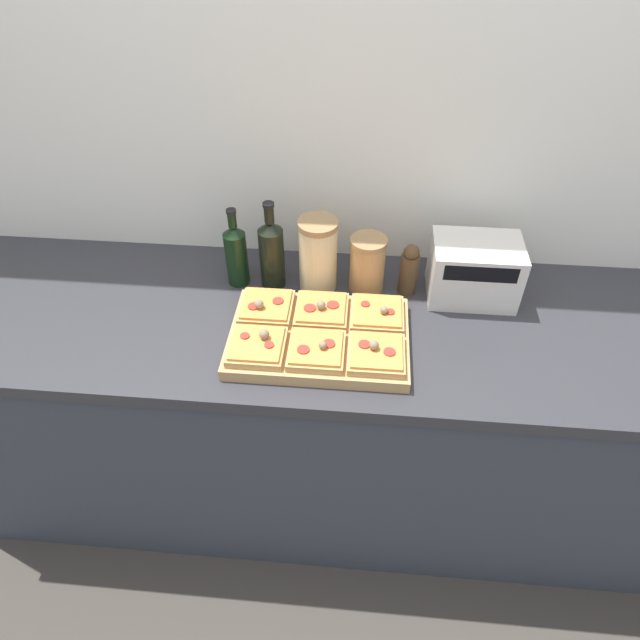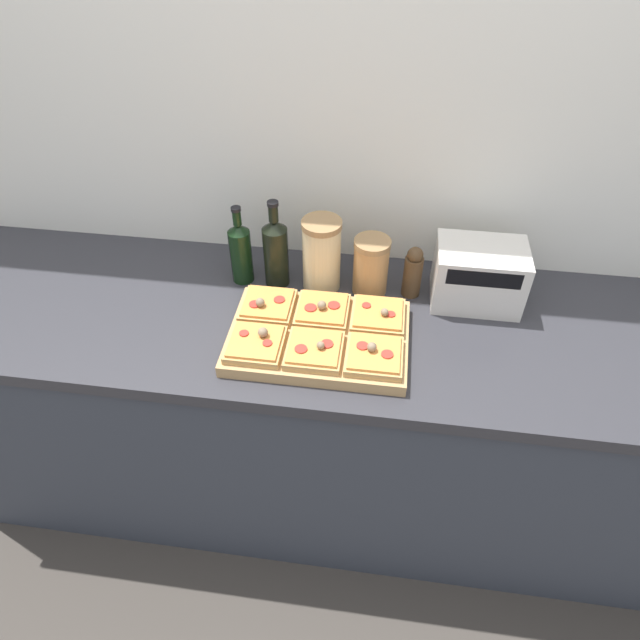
{
  "view_description": "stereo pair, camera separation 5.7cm",
  "coord_description": "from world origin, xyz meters",
  "px_view_note": "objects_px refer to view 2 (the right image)",
  "views": [
    {
      "loc": [
        0.03,
        -0.9,
        2.0
      ],
      "look_at": [
        -0.07,
        0.25,
        0.95
      ],
      "focal_mm": 32.0,
      "sensor_mm": 36.0,
      "label": 1
    },
    {
      "loc": [
        0.09,
        -0.89,
        2.0
      ],
      "look_at": [
        -0.07,
        0.25,
        0.95
      ],
      "focal_mm": 32.0,
      "sensor_mm": 36.0,
      "label": 2
    }
  ],
  "objects_px": {
    "grain_jar_short": "(371,266)",
    "toaster_oven": "(479,275)",
    "cutting_board": "(319,337)",
    "wine_bottle": "(276,251)",
    "grain_jar_tall": "(322,255)",
    "olive_oil_bottle": "(241,251)",
    "pepper_mill": "(413,272)"
  },
  "relations": [
    {
      "from": "cutting_board",
      "to": "grain_jar_tall",
      "type": "height_order",
      "value": "grain_jar_tall"
    },
    {
      "from": "grain_jar_short",
      "to": "toaster_oven",
      "type": "relative_size",
      "value": 0.65
    },
    {
      "from": "grain_jar_tall",
      "to": "pepper_mill",
      "type": "relative_size",
      "value": 1.39
    },
    {
      "from": "grain_jar_short",
      "to": "wine_bottle",
      "type": "bearing_deg",
      "value": 180.0
    },
    {
      "from": "grain_jar_short",
      "to": "toaster_oven",
      "type": "distance_m",
      "value": 0.31
    },
    {
      "from": "wine_bottle",
      "to": "olive_oil_bottle",
      "type": "bearing_deg",
      "value": 180.0
    },
    {
      "from": "toaster_oven",
      "to": "grain_jar_short",
      "type": "bearing_deg",
      "value": 179.84
    },
    {
      "from": "cutting_board",
      "to": "grain_jar_tall",
      "type": "xyz_separation_m",
      "value": [
        -0.03,
        0.25,
        0.1
      ]
    },
    {
      "from": "cutting_board",
      "to": "olive_oil_bottle",
      "type": "height_order",
      "value": "olive_oil_bottle"
    },
    {
      "from": "olive_oil_bottle",
      "to": "grain_jar_tall",
      "type": "distance_m",
      "value": 0.25
    },
    {
      "from": "grain_jar_tall",
      "to": "grain_jar_short",
      "type": "distance_m",
      "value": 0.15
    },
    {
      "from": "wine_bottle",
      "to": "grain_jar_short",
      "type": "distance_m",
      "value": 0.29
    },
    {
      "from": "grain_jar_short",
      "to": "toaster_oven",
      "type": "bearing_deg",
      "value": -0.16
    },
    {
      "from": "grain_jar_short",
      "to": "pepper_mill",
      "type": "height_order",
      "value": "grain_jar_short"
    },
    {
      "from": "cutting_board",
      "to": "pepper_mill",
      "type": "distance_m",
      "value": 0.35
    },
    {
      "from": "wine_bottle",
      "to": "toaster_oven",
      "type": "height_order",
      "value": "wine_bottle"
    },
    {
      "from": "grain_jar_tall",
      "to": "toaster_oven",
      "type": "distance_m",
      "value": 0.46
    },
    {
      "from": "cutting_board",
      "to": "toaster_oven",
      "type": "relative_size",
      "value": 1.75
    },
    {
      "from": "toaster_oven",
      "to": "pepper_mill",
      "type": "bearing_deg",
      "value": 179.74
    },
    {
      "from": "grain_jar_tall",
      "to": "toaster_oven",
      "type": "height_order",
      "value": "grain_jar_tall"
    },
    {
      "from": "cutting_board",
      "to": "pepper_mill",
      "type": "height_order",
      "value": "pepper_mill"
    },
    {
      "from": "olive_oil_bottle",
      "to": "grain_jar_short",
      "type": "distance_m",
      "value": 0.39
    },
    {
      "from": "pepper_mill",
      "to": "grain_jar_short",
      "type": "bearing_deg",
      "value": 180.0
    },
    {
      "from": "pepper_mill",
      "to": "toaster_oven",
      "type": "distance_m",
      "value": 0.19
    },
    {
      "from": "olive_oil_bottle",
      "to": "wine_bottle",
      "type": "bearing_deg",
      "value": 0.0
    },
    {
      "from": "grain_jar_tall",
      "to": "olive_oil_bottle",
      "type": "bearing_deg",
      "value": 180.0
    },
    {
      "from": "cutting_board",
      "to": "wine_bottle",
      "type": "xyz_separation_m",
      "value": [
        -0.16,
        0.25,
        0.1
      ]
    },
    {
      "from": "cutting_board",
      "to": "wine_bottle",
      "type": "height_order",
      "value": "wine_bottle"
    },
    {
      "from": "grain_jar_tall",
      "to": "pepper_mill",
      "type": "height_order",
      "value": "grain_jar_tall"
    },
    {
      "from": "grain_jar_short",
      "to": "cutting_board",
      "type": "bearing_deg",
      "value": -116.16
    },
    {
      "from": "grain_jar_tall",
      "to": "wine_bottle",
      "type": "bearing_deg",
      "value": 180.0
    },
    {
      "from": "toaster_oven",
      "to": "cutting_board",
      "type": "bearing_deg",
      "value": -150.38
    }
  ]
}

